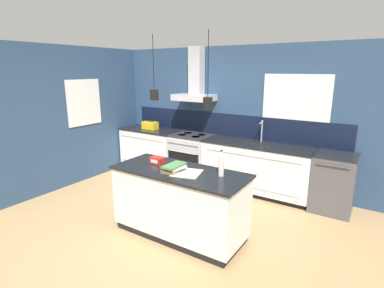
{
  "coord_description": "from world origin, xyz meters",
  "views": [
    {
      "loc": [
        2.52,
        -3.19,
        2.18
      ],
      "look_at": [
        0.08,
        0.59,
        1.05
      ],
      "focal_mm": 28.0,
      "sensor_mm": 36.0,
      "label": 1
    }
  ],
  "objects_px": {
    "oven_range": "(192,157)",
    "yellow_toolbox": "(150,125)",
    "bottle_on_island": "(221,165)",
    "dishwasher": "(333,183)",
    "book_stack": "(174,168)",
    "red_supply_box": "(157,160)"
  },
  "relations": [
    {
      "from": "oven_range",
      "to": "yellow_toolbox",
      "type": "bearing_deg",
      "value": 179.77
    },
    {
      "from": "oven_range",
      "to": "bottle_on_island",
      "type": "relative_size",
      "value": 2.8
    },
    {
      "from": "dishwasher",
      "to": "bottle_on_island",
      "type": "xyz_separation_m",
      "value": [
        -1.05,
        -1.79,
        0.59
      ]
    },
    {
      "from": "dishwasher",
      "to": "book_stack",
      "type": "relative_size",
      "value": 2.54
    },
    {
      "from": "dishwasher",
      "to": "yellow_toolbox",
      "type": "xyz_separation_m",
      "value": [
        -3.72,
        0.0,
        0.54
      ]
    },
    {
      "from": "yellow_toolbox",
      "to": "red_supply_box",
      "type": "bearing_deg",
      "value": -47.13
    },
    {
      "from": "book_stack",
      "to": "yellow_toolbox",
      "type": "xyz_separation_m",
      "value": [
        -2.08,
        1.96,
        0.03
      ]
    },
    {
      "from": "yellow_toolbox",
      "to": "bottle_on_island",
      "type": "bearing_deg",
      "value": -33.84
    },
    {
      "from": "oven_range",
      "to": "book_stack",
      "type": "xyz_separation_m",
      "value": [
        1.0,
        -1.96,
        0.5
      ]
    },
    {
      "from": "dishwasher",
      "to": "oven_range",
      "type": "bearing_deg",
      "value": -179.91
    },
    {
      "from": "red_supply_box",
      "to": "book_stack",
      "type": "bearing_deg",
      "value": -19.06
    },
    {
      "from": "bottle_on_island",
      "to": "yellow_toolbox",
      "type": "xyz_separation_m",
      "value": [
        -2.67,
        1.79,
        -0.06
      ]
    },
    {
      "from": "bottle_on_island",
      "to": "book_stack",
      "type": "distance_m",
      "value": 0.61
    },
    {
      "from": "oven_range",
      "to": "red_supply_box",
      "type": "distance_m",
      "value": 1.99
    },
    {
      "from": "bottle_on_island",
      "to": "yellow_toolbox",
      "type": "height_order",
      "value": "bottle_on_island"
    },
    {
      "from": "red_supply_box",
      "to": "dishwasher",
      "type": "bearing_deg",
      "value": 42.11
    },
    {
      "from": "bottle_on_island",
      "to": "yellow_toolbox",
      "type": "distance_m",
      "value": 3.21
    },
    {
      "from": "dishwasher",
      "to": "bottle_on_island",
      "type": "distance_m",
      "value": 2.16
    },
    {
      "from": "red_supply_box",
      "to": "yellow_toolbox",
      "type": "height_order",
      "value": "yellow_toolbox"
    },
    {
      "from": "bottle_on_island",
      "to": "red_supply_box",
      "type": "distance_m",
      "value": 0.97
    },
    {
      "from": "dishwasher",
      "to": "red_supply_box",
      "type": "height_order",
      "value": "red_supply_box"
    },
    {
      "from": "bottle_on_island",
      "to": "red_supply_box",
      "type": "height_order",
      "value": "bottle_on_island"
    }
  ]
}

